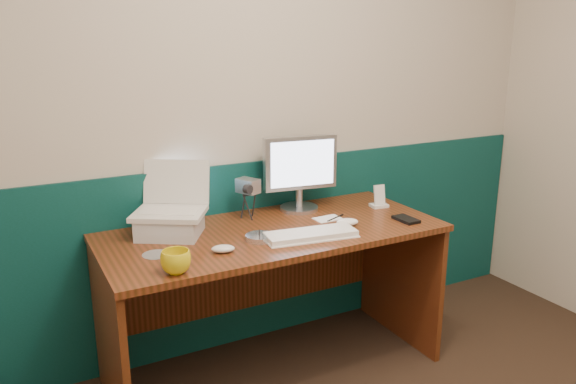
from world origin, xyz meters
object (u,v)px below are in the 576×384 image
mug (176,262)px  camcorder (248,198)px  monitor (299,174)px  laptop (168,188)px  desk (274,302)px  keyboard (311,235)px

mug → camcorder: 0.72m
monitor → mug: 0.97m
laptop → monitor: (0.71, 0.07, -0.03)m
desk → keyboard: 0.44m
monitor → keyboard: 0.47m
desk → mug: (-0.55, -0.28, 0.42)m
camcorder → mug: bearing=-160.9°
keyboard → camcorder: size_ratio=1.98×
monitor → camcorder: 0.31m
laptop → keyboard: laptop is taller
desk → camcorder: size_ratio=7.67×
monitor → camcorder: (-0.29, -0.01, -0.09)m
desk → mug: bearing=-153.2°
mug → keyboard: bearing=8.6°
laptop → mug: 0.47m
mug → monitor: bearing=31.5°
camcorder → desk: bearing=-105.8°
desk → camcorder: 0.53m
monitor → keyboard: (-0.16, -0.40, -0.18)m
desk → mug: size_ratio=13.81×
mug → camcorder: size_ratio=0.56×
keyboard → desk: bearing=127.3°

